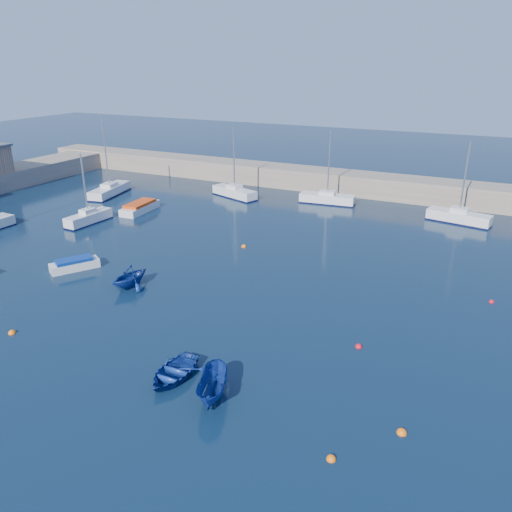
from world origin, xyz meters
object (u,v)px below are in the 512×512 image
at_px(motorboat_2, 140,207).
at_px(dinghy_center, 174,372).
at_px(sailboat_3, 89,218).
at_px(dinghy_right, 213,387).
at_px(sailboat_5, 235,192).
at_px(motorboat_1, 75,264).
at_px(sailboat_6, 327,198).
at_px(sailboat_7, 459,217).
at_px(sailboat_4, 110,190).
at_px(dinghy_left, 129,276).

distance_m(motorboat_2, dinghy_center, 33.16).
bearing_deg(sailboat_3, dinghy_right, -32.43).
height_order(sailboat_5, dinghy_center, sailboat_5).
xyz_separation_m(motorboat_1, motorboat_2, (-5.81, 15.88, 0.08)).
distance_m(sailboat_6, dinghy_right, 38.76).
bearing_deg(dinghy_center, motorboat_2, 131.27).
bearing_deg(dinghy_right, dinghy_center, 148.57).
distance_m(motorboat_1, motorboat_2, 16.91).
bearing_deg(sailboat_7, sailboat_4, 111.05).
bearing_deg(dinghy_left, motorboat_1, -176.90).
distance_m(motorboat_1, dinghy_right, 21.21).
height_order(sailboat_5, dinghy_left, sailboat_5).
bearing_deg(motorboat_2, sailboat_3, -113.57).
relative_size(motorboat_1, dinghy_center, 1.06).
bearing_deg(sailboat_7, motorboat_1, 146.36).
height_order(sailboat_4, motorboat_1, sailboat_4).
xyz_separation_m(sailboat_3, sailboat_4, (-6.14, 10.23, -0.02)).
height_order(motorboat_2, dinghy_right, dinghy_right).
xyz_separation_m(sailboat_4, dinghy_right, (32.99, -29.75, 0.08)).
bearing_deg(sailboat_3, sailboat_7, 30.05).
xyz_separation_m(motorboat_1, dinghy_center, (16.12, -8.98, -0.05)).
bearing_deg(motorboat_1, dinghy_right, 4.55).
relative_size(sailboat_4, dinghy_center, 2.53).
height_order(motorboat_1, motorboat_2, motorboat_2).
height_order(sailboat_7, dinghy_left, sailboat_7).
relative_size(sailboat_4, sailboat_7, 1.10).
xyz_separation_m(sailboat_3, dinghy_center, (24.03, -18.95, -0.25)).
xyz_separation_m(motorboat_2, dinghy_left, (12.13, -16.57, 0.35)).
bearing_deg(dinghy_center, sailboat_7, 72.96).
bearing_deg(sailboat_7, motorboat_2, 120.40).
bearing_deg(dinghy_left, sailboat_6, 87.97).
distance_m(sailboat_5, sailboat_6, 11.64).
distance_m(sailboat_6, dinghy_left, 29.89).
xyz_separation_m(sailboat_6, dinghy_left, (-5.87, -29.31, 0.26)).
xyz_separation_m(sailboat_7, dinghy_left, (-20.87, -28.14, 0.22)).
xyz_separation_m(dinghy_center, dinghy_right, (2.82, -0.56, 0.31)).
bearing_deg(sailboat_6, sailboat_4, 101.88).
xyz_separation_m(sailboat_6, dinghy_center, (3.93, -37.60, -0.23)).
bearing_deg(motorboat_1, sailboat_3, 159.72).
bearing_deg(motorboat_2, dinghy_left, -57.82).
bearing_deg(motorboat_2, sailboat_4, 148.28).
bearing_deg(sailboat_3, motorboat_1, -48.00).
relative_size(sailboat_3, dinghy_center, 1.96).
distance_m(motorboat_1, dinghy_center, 18.45).
distance_m(dinghy_center, dinghy_left, 12.85).
relative_size(dinghy_center, dinghy_left, 1.13).
bearing_deg(dinghy_center, sailboat_4, 135.80).
bearing_deg(dinghy_left, dinghy_center, -30.94).
distance_m(sailboat_7, motorboat_2, 34.97).
bearing_deg(dinghy_right, sailboat_3, 123.78).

